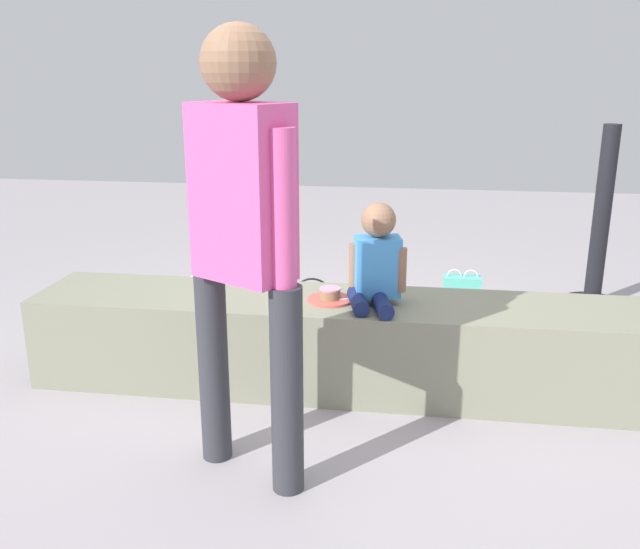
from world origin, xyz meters
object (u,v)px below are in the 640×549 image
Objects in this scene: water_bottle_near_gift at (195,289)px; handbag_black_leather at (313,313)px; water_bottle_far_side at (433,334)px; handbag_brown_canvas at (211,320)px; party_cup_red at (245,317)px; cake_plate at (330,297)px; child_seated at (376,261)px; adult_standing at (243,222)px; gift_bag at (461,294)px.

handbag_black_leather is (0.86, -0.38, 0.01)m from water_bottle_near_gift.
handbag_black_leather reaches higher than water_bottle_far_side.
handbag_black_leather reaches higher than water_bottle_near_gift.
handbag_brown_canvas is (-0.56, -0.22, 0.01)m from handbag_black_leather.
party_cup_red is 0.30× the size of handbag_brown_canvas.
handbag_black_leather is at bearing 105.39° from cake_plate.
cake_plate is at bearing 175.56° from child_seated.
child_seated is 0.29m from cake_plate.
water_bottle_far_side is at bearing 46.99° from cake_plate.
cake_plate reaches higher than handbag_black_leather.
cake_plate is 0.98m from handbag_brown_canvas.
cake_plate reaches higher than water_bottle_far_side.
adult_standing is at bearing -65.71° from water_bottle_near_gift.
child_seated is 1.65× the size of gift_bag.
water_bottle_near_gift is (-0.86, 1.90, -0.90)m from adult_standing.
water_bottle_near_gift is at bearing 114.29° from adult_standing.
cake_plate is 1.07m from party_cup_red.
child_seated is 1.01m from handbag_black_leather.
cake_plate is at bearing -46.18° from water_bottle_near_gift.
cake_plate is (0.21, 0.79, -0.53)m from adult_standing.
handbag_brown_canvas reaches higher than water_bottle_near_gift.
water_bottle_far_side is at bearing 62.44° from child_seated.
cake_plate is (-0.22, 0.02, -0.19)m from child_seated.
child_seated is at bearing -41.27° from water_bottle_near_gift.
adult_standing reaches higher than water_bottle_near_gift.
handbag_black_leather is (0.01, 1.51, -0.89)m from adult_standing.
adult_standing is 2.34m from gift_bag.
water_bottle_near_gift is (-1.06, 1.11, -0.37)m from cake_plate.
party_cup_red is 0.43m from handbag_black_leather.
water_bottle_near_gift is 0.70× the size of handbag_black_leather.
handbag_brown_canvas reaches higher than gift_bag.
cake_plate is 1.14× the size of water_bottle_far_side.
water_bottle_far_side is 1.28m from handbag_brown_canvas.
adult_standing is at bearing -118.80° from child_seated.
gift_bag is 0.66m from water_bottle_far_side.
water_bottle_far_side is at bearing 61.72° from adult_standing.
child_seated is 1.37× the size of handbag_brown_canvas.
water_bottle_near_gift is 1.19× the size of water_bottle_far_side.
cake_plate is at bearing -74.61° from handbag_black_leather.
handbag_brown_canvas is at bearing -158.47° from handbag_black_leather.
child_seated is 1.23m from handbag_brown_canvas.
gift_bag is at bearing 2.51° from water_bottle_near_gift.
handbag_black_leather is (-0.20, 0.72, -0.35)m from cake_plate.
party_cup_red is 0.30m from handbag_brown_canvas.
adult_standing is 0.97m from cake_plate.
water_bottle_near_gift is 1.67m from water_bottle_far_side.
handbag_black_leather is at bearing -4.97° from party_cup_red.
adult_standing reaches higher than cake_plate.
handbag_black_leather is 0.96× the size of handbag_brown_canvas.
handbag_black_leather is at bearing 166.60° from water_bottle_far_side.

